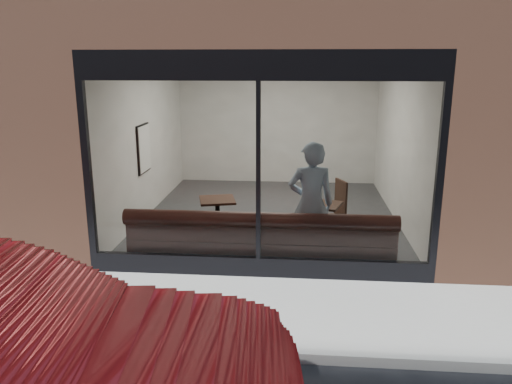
# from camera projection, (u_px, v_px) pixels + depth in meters

# --- Properties ---
(ground) EXTENTS (120.00, 120.00, 0.00)m
(ground) POSITION_uv_depth(u_px,v_px,m) (243.00, 356.00, 5.32)
(ground) COLOR black
(ground) RESTS_ON ground
(sidewalk_near) EXTENTS (40.00, 2.00, 0.01)m
(sidewalk_near) POSITION_uv_depth(u_px,v_px,m) (251.00, 310.00, 6.28)
(sidewalk_near) COLOR gray
(sidewalk_near) RESTS_ON ground
(kerb_near) EXTENTS (40.00, 0.10, 0.12)m
(kerb_near) POSITION_uv_depth(u_px,v_px,m) (242.00, 354.00, 5.26)
(kerb_near) COLOR gray
(kerb_near) RESTS_ON ground
(host_building_pier_left) EXTENTS (2.50, 12.00, 3.20)m
(host_building_pier_left) POSITION_uv_depth(u_px,v_px,m) (133.00, 119.00, 12.94)
(host_building_pier_left) COLOR brown
(host_building_pier_left) RESTS_ON ground
(host_building_pier_right) EXTENTS (2.50, 12.00, 3.20)m
(host_building_pier_right) POSITION_uv_depth(u_px,v_px,m) (429.00, 122.00, 12.32)
(host_building_pier_right) COLOR brown
(host_building_pier_right) RESTS_ON ground
(host_building_backfill) EXTENTS (5.00, 6.00, 3.20)m
(host_building_backfill) POSITION_uv_depth(u_px,v_px,m) (282.00, 110.00, 15.52)
(host_building_backfill) COLOR brown
(host_building_backfill) RESTS_ON ground
(cafe_floor) EXTENTS (6.00, 6.00, 0.00)m
(cafe_floor) POSITION_uv_depth(u_px,v_px,m) (270.00, 215.00, 10.14)
(cafe_floor) COLOR #2D2D30
(cafe_floor) RESTS_ON ground
(cafe_ceiling) EXTENTS (6.00, 6.00, 0.00)m
(cafe_ceiling) POSITION_uv_depth(u_px,v_px,m) (271.00, 54.00, 9.34)
(cafe_ceiling) COLOR white
(cafe_ceiling) RESTS_ON host_building_upper
(cafe_wall_back) EXTENTS (5.00, 0.00, 5.00)m
(cafe_wall_back) POSITION_uv_depth(u_px,v_px,m) (277.00, 121.00, 12.62)
(cafe_wall_back) COLOR beige
(cafe_wall_back) RESTS_ON ground
(cafe_wall_left) EXTENTS (0.00, 6.00, 6.00)m
(cafe_wall_left) POSITION_uv_depth(u_px,v_px,m) (146.00, 137.00, 9.94)
(cafe_wall_left) COLOR beige
(cafe_wall_left) RESTS_ON ground
(cafe_wall_right) EXTENTS (0.00, 6.00, 6.00)m
(cafe_wall_right) POSITION_uv_depth(u_px,v_px,m) (400.00, 140.00, 9.53)
(cafe_wall_right) COLOR beige
(cafe_wall_right) RESTS_ON ground
(storefront_kick) EXTENTS (5.00, 0.10, 0.30)m
(storefront_kick) POSITION_uv_depth(u_px,v_px,m) (258.00, 267.00, 7.26)
(storefront_kick) COLOR black
(storefront_kick) RESTS_ON ground
(storefront_header) EXTENTS (5.00, 0.10, 0.40)m
(storefront_header) POSITION_uv_depth(u_px,v_px,m) (258.00, 65.00, 6.54)
(storefront_header) COLOR black
(storefront_header) RESTS_ON host_building_upper
(storefront_mullion) EXTENTS (0.06, 0.10, 2.50)m
(storefront_mullion) POSITION_uv_depth(u_px,v_px,m) (258.00, 173.00, 6.91)
(storefront_mullion) COLOR black
(storefront_mullion) RESTS_ON storefront_kick
(storefront_glass) EXTENTS (4.80, 0.00, 4.80)m
(storefront_glass) POSITION_uv_depth(u_px,v_px,m) (258.00, 173.00, 6.88)
(storefront_glass) COLOR white
(storefront_glass) RESTS_ON storefront_kick
(banquette) EXTENTS (4.00, 0.55, 0.45)m
(banquette) POSITION_uv_depth(u_px,v_px,m) (260.00, 252.00, 7.63)
(banquette) COLOR #321612
(banquette) RESTS_ON cafe_floor
(person) EXTENTS (0.75, 0.54, 1.91)m
(person) POSITION_uv_depth(u_px,v_px,m) (311.00, 204.00, 7.55)
(person) COLOR #9EB6CE
(person) RESTS_ON cafe_floor
(cafe_table_left) EXTENTS (0.72, 0.72, 0.04)m
(cafe_table_left) POSITION_uv_depth(u_px,v_px,m) (217.00, 200.00, 8.58)
(cafe_table_left) COLOR black
(cafe_table_left) RESTS_ON cafe_floor
(cafe_table_right) EXTENTS (0.71, 0.71, 0.04)m
(cafe_table_right) POSITION_uv_depth(u_px,v_px,m) (323.00, 205.00, 8.30)
(cafe_table_right) COLOR black
(cafe_table_right) RESTS_ON cafe_floor
(cafe_chair_right) EXTENTS (0.57, 0.57, 0.04)m
(cafe_chair_right) POSITION_uv_depth(u_px,v_px,m) (331.00, 218.00, 9.24)
(cafe_chair_right) COLOR black
(cafe_chair_right) RESTS_ON cafe_floor
(wall_poster) EXTENTS (0.02, 0.67, 0.89)m
(wall_poster) POSITION_uv_depth(u_px,v_px,m) (144.00, 149.00, 9.72)
(wall_poster) COLOR white
(wall_poster) RESTS_ON cafe_wall_left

